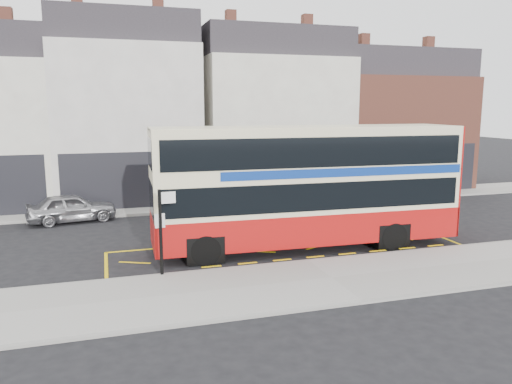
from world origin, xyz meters
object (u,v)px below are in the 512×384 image
object	(u,v)px
car_grey	(274,200)
car_white	(335,195)
car_silver	(72,208)
street_tree_right	(361,138)
double_decker_bus	(308,185)
bus_stop_post	(162,223)

from	to	relation	value
car_grey	car_white	bearing A→B (deg)	-76.91
car_silver	car_grey	world-z (taller)	car_silver
car_grey	street_tree_right	distance (m)	7.28
car_silver	car_grey	bearing A→B (deg)	-104.72
double_decker_bus	car_white	world-z (taller)	double_decker_bus
double_decker_bus	car_grey	world-z (taller)	double_decker_bus
car_silver	car_white	size ratio (longest dim) A/B	0.96
double_decker_bus	street_tree_right	bearing A→B (deg)	53.13
double_decker_bus	car_white	xyz separation A→B (m)	(4.74, 7.24, -1.92)
car_silver	car_white	distance (m)	14.07
double_decker_bus	street_tree_right	distance (m)	11.41
double_decker_bus	bus_stop_post	distance (m)	6.36
double_decker_bus	car_white	bearing A→B (deg)	58.76
bus_stop_post	street_tree_right	bearing A→B (deg)	33.30
car_silver	car_grey	xyz separation A→B (m)	(10.21, -0.74, -0.06)
bus_stop_post	car_silver	xyz separation A→B (m)	(-3.36, 9.52, -1.16)
double_decker_bus	car_grey	bearing A→B (deg)	84.55
double_decker_bus	street_tree_right	size ratio (longest dim) A/B	2.24
car_white	street_tree_right	xyz separation A→B (m)	(2.38, 1.60, 3.09)
double_decker_bus	bus_stop_post	xyz separation A→B (m)	(-5.97, -2.08, -0.68)
double_decker_bus	car_white	distance (m)	8.86
bus_stop_post	car_grey	xyz separation A→B (m)	(6.85, 8.78, -1.21)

